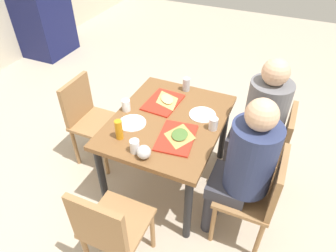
{
  "coord_description": "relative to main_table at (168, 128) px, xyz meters",
  "views": [
    {
      "loc": [
        -1.77,
        -0.78,
        2.23
      ],
      "look_at": [
        0.0,
        0.0,
        0.65
      ],
      "focal_mm": 32.5,
      "sensor_mm": 36.0,
      "label": 1
    }
  ],
  "objects": [
    {
      "name": "plastic_cup_c",
      "position": [
        -0.44,
        0.06,
        0.14
      ],
      "size": [
        0.07,
        0.07,
        0.1
      ],
      "primitive_type": "cylinder",
      "color": "white",
      "rests_on": "main_table"
    },
    {
      "name": "chair_left_end",
      "position": [
        -0.93,
        0.0,
        -0.12
      ],
      "size": [
        0.4,
        0.4,
        0.86
      ],
      "color": "#9E7247",
      "rests_on": "ground_plane"
    },
    {
      "name": "pizza_slice_a",
      "position": [
        -0.17,
        -0.17,
        0.12
      ],
      "size": [
        0.24,
        0.21,
        0.02
      ],
      "color": "tan",
      "rests_on": "tray_red_near"
    },
    {
      "name": "main_table",
      "position": [
        0.0,
        0.0,
        0.0
      ],
      "size": [
        1.09,
        0.86,
        0.72
      ],
      "color": "brown",
      "rests_on": "ground_plane"
    },
    {
      "name": "person_in_brown_jacket",
      "position": [
        0.27,
        -0.68,
        0.13
      ],
      "size": [
        0.32,
        0.42,
        1.27
      ],
      "color": "#383842",
      "rests_on": "ground_plane"
    },
    {
      "name": "chair_far_side",
      "position": [
        0.0,
        0.82,
        -0.12
      ],
      "size": [
        0.4,
        0.4,
        0.86
      ],
      "color": "#9E7247",
      "rests_on": "ground_plane"
    },
    {
      "name": "condiment_bottle",
      "position": [
        -0.35,
        0.24,
        0.17
      ],
      "size": [
        0.06,
        0.06,
        0.16
      ],
      "primitive_type": "cylinder",
      "color": "orange",
      "rests_on": "main_table"
    },
    {
      "name": "plastic_cup_b",
      "position": [
        0.03,
        -0.37,
        0.14
      ],
      "size": [
        0.07,
        0.07,
        0.1
      ],
      "primitive_type": "cylinder",
      "color": "white",
      "rests_on": "main_table"
    },
    {
      "name": "chair_near_right",
      "position": [
        0.27,
        -0.82,
        -0.12
      ],
      "size": [
        0.4,
        0.4,
        0.86
      ],
      "color": "#9E7247",
      "rests_on": "ground_plane"
    },
    {
      "name": "ground_plane",
      "position": [
        0.0,
        0.0,
        -0.64
      ],
      "size": [
        10.0,
        10.0,
        0.02
      ],
      "primitive_type": "cube",
      "color": "#B7A893"
    },
    {
      "name": "tray_red_near",
      "position": [
        -0.19,
        -0.15,
        0.1
      ],
      "size": [
        0.39,
        0.3,
        0.02
      ],
      "primitive_type": "cube",
      "rotation": [
        0.0,
        0.0,
        0.13
      ],
      "color": "red",
      "rests_on": "main_table"
    },
    {
      "name": "paper_plate_center",
      "position": [
        -0.16,
        0.24,
        0.1
      ],
      "size": [
        0.22,
        0.22,
        0.01
      ],
      "primitive_type": "cylinder",
      "color": "white",
      "rests_on": "main_table"
    },
    {
      "name": "foil_bundle",
      "position": [
        -0.46,
        -0.02,
        0.14
      ],
      "size": [
        0.1,
        0.1,
        0.1
      ],
      "primitive_type": "sphere",
      "color": "silver",
      "rests_on": "main_table"
    },
    {
      "name": "pizza_slice_b",
      "position": [
        0.22,
        0.1,
        0.12
      ],
      "size": [
        0.27,
        0.26,
        0.02
      ],
      "color": "#DBAD60",
      "rests_on": "tray_red_far"
    },
    {
      "name": "soda_can",
      "position": [
        0.46,
        0.02,
        0.16
      ],
      "size": [
        0.07,
        0.07,
        0.12
      ],
      "primitive_type": "cylinder",
      "color": "#B7BCC6",
      "rests_on": "main_table"
    },
    {
      "name": "tray_red_far",
      "position": [
        0.19,
        0.13,
        0.1
      ],
      "size": [
        0.37,
        0.28,
        0.02
      ],
      "primitive_type": "cube",
      "rotation": [
        0.0,
        0.0,
        -0.05
      ],
      "color": "red",
      "rests_on": "main_table"
    },
    {
      "name": "plastic_cup_a",
      "position": [
        -0.03,
        0.37,
        0.14
      ],
      "size": [
        0.07,
        0.07,
        0.1
      ],
      "primitive_type": "cylinder",
      "color": "white",
      "rests_on": "main_table"
    },
    {
      "name": "chair_near_left",
      "position": [
        -0.27,
        -0.82,
        -0.12
      ],
      "size": [
        0.4,
        0.4,
        0.86
      ],
      "color": "#9E7247",
      "rests_on": "ground_plane"
    },
    {
      "name": "paper_plate_near_edge",
      "position": [
        0.16,
        -0.24,
        0.1
      ],
      "size": [
        0.22,
        0.22,
        0.01
      ],
      "primitive_type": "cylinder",
      "color": "white",
      "rests_on": "main_table"
    },
    {
      "name": "person_in_red",
      "position": [
        -0.27,
        -0.68,
        0.13
      ],
      "size": [
        0.32,
        0.42,
        1.27
      ],
      "color": "#383842",
      "rests_on": "ground_plane"
    }
  ]
}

